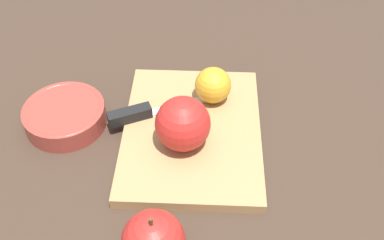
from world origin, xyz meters
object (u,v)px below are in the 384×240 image
(apple_half_left, at_px, (183,124))
(bowl, at_px, (65,115))
(apple_half_right, at_px, (213,85))
(knife, at_px, (136,114))

(apple_half_left, bearing_deg, bowl, -35.77)
(apple_half_right, bearing_deg, bowl, 55.48)
(apple_half_right, relative_size, bowl, 0.46)
(apple_half_left, bearing_deg, apple_half_right, -134.75)
(apple_half_left, xyz_separation_m, apple_half_right, (0.10, -0.06, -0.01))
(apple_half_right, height_order, knife, apple_half_right)
(apple_half_right, height_order, bowl, apple_half_right)
(apple_half_left, bearing_deg, knife, -54.40)
(apple_half_left, relative_size, apple_half_right, 1.38)
(apple_half_right, bearing_deg, knife, 65.97)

